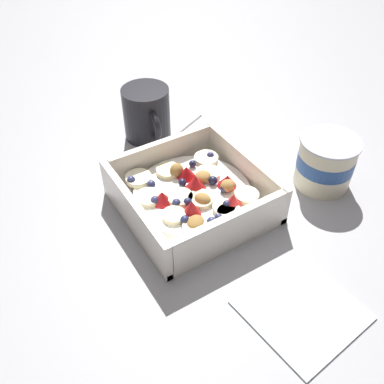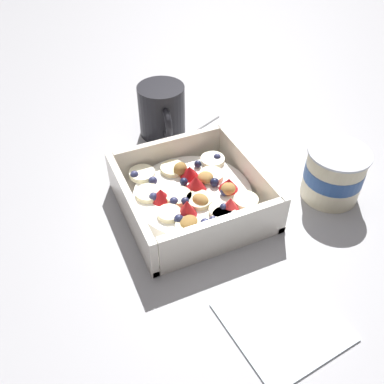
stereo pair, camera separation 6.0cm
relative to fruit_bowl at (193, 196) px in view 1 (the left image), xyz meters
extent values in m
plane|color=#9E9EA3|center=(-0.02, 0.00, -0.02)|extent=(2.40, 2.40, 0.00)
cube|color=white|center=(0.00, 0.00, -0.02)|extent=(0.19, 0.19, 0.01)
cube|color=white|center=(0.00, -0.09, 0.01)|extent=(0.19, 0.01, 0.06)
cube|color=white|center=(0.00, 0.09, 0.01)|extent=(0.19, 0.01, 0.06)
cube|color=white|center=(-0.09, 0.00, 0.01)|extent=(0.01, 0.17, 0.06)
cube|color=white|center=(0.09, 0.00, 0.01)|extent=(0.01, 0.17, 0.06)
cylinder|color=white|center=(0.00, 0.00, 0.00)|extent=(0.17, 0.17, 0.02)
cylinder|color=beige|center=(-0.06, -0.01, 0.01)|extent=(0.05, 0.05, 0.01)
cylinder|color=beige|center=(0.00, -0.02, 0.01)|extent=(0.04, 0.04, 0.01)
cylinder|color=#F4EAB7|center=(-0.02, -0.06, 0.01)|extent=(0.05, 0.05, 0.01)
cylinder|color=#F4EAB7|center=(-0.02, 0.04, 0.01)|extent=(0.05, 0.05, 0.01)
cylinder|color=beige|center=(0.02, 0.01, 0.01)|extent=(0.05, 0.05, 0.01)
cylinder|color=#F4EAB7|center=(0.06, -0.03, 0.01)|extent=(0.04, 0.04, 0.01)
cylinder|color=#F4EAB7|center=(0.05, 0.06, 0.01)|extent=(0.04, 0.04, 0.01)
cylinder|color=#F7EFC6|center=(-0.07, -0.05, 0.01)|extent=(0.04, 0.04, 0.01)
cylinder|color=#F4EAB7|center=(0.03, -0.05, 0.01)|extent=(0.03, 0.03, 0.01)
cylinder|color=#F4EAB7|center=(0.06, 0.02, 0.01)|extent=(0.05, 0.05, 0.01)
cylinder|color=#F7EFC6|center=(-0.05, 0.06, 0.01)|extent=(0.04, 0.04, 0.01)
cylinder|color=#F7EFC6|center=(0.05, 0.02, 0.01)|extent=(0.04, 0.04, 0.01)
cone|color=red|center=(-0.03, 0.01, 0.02)|extent=(0.03, 0.03, 0.02)
cone|color=red|center=(0.04, -0.02, 0.02)|extent=(0.03, 0.03, 0.02)
cone|color=red|center=(0.05, 0.03, 0.02)|extent=(0.03, 0.03, 0.02)
cone|color=red|center=(0.00, 0.01, 0.02)|extent=(0.04, 0.04, 0.02)
cone|color=red|center=(0.01, 0.05, 0.02)|extent=(0.03, 0.03, 0.02)
cone|color=red|center=(-0.01, -0.05, 0.02)|extent=(0.04, 0.04, 0.02)
sphere|color=navy|center=(0.06, 0.00, 0.01)|extent=(0.01, 0.01, 0.01)
sphere|color=navy|center=(-0.04, -0.04, 0.01)|extent=(0.01, 0.01, 0.01)
sphere|color=navy|center=(0.07, -0.01, 0.01)|extent=(0.01, 0.01, 0.01)
sphere|color=navy|center=(-0.06, -0.06, 0.01)|extent=(0.01, 0.01, 0.01)
sphere|color=#23284C|center=(0.05, 0.02, 0.01)|extent=(0.01, 0.01, 0.01)
sphere|color=#191E3D|center=(-0.05, 0.03, 0.01)|extent=(0.01, 0.01, 0.01)
sphere|color=#191E3D|center=(-0.03, 0.00, 0.01)|extent=(0.01, 0.01, 0.01)
sphere|color=#191E3D|center=(0.00, 0.04, 0.01)|extent=(0.01, 0.01, 0.01)
sphere|color=navy|center=(-0.05, 0.06, 0.01)|extent=(0.01, 0.01, 0.01)
sphere|color=navy|center=(-0.01, -0.06, 0.01)|extent=(0.01, 0.01, 0.01)
sphere|color=#23284C|center=(0.02, 0.04, 0.01)|extent=(0.01, 0.01, 0.01)
sphere|color=#23284C|center=(0.05, -0.04, 0.01)|extent=(0.01, 0.01, 0.01)
sphere|color=navy|center=(0.01, -0.03, 0.01)|extent=(0.01, 0.01, 0.01)
sphere|color=#23284C|center=(0.02, -0.02, 0.01)|extent=(0.01, 0.01, 0.01)
ellipsoid|color=#AD7F42|center=(0.02, 0.00, 0.01)|extent=(0.03, 0.03, 0.02)
ellipsoid|color=#AD7F42|center=(0.02, 0.05, 0.02)|extent=(0.02, 0.03, 0.02)
ellipsoid|color=#AD7F42|center=(-0.02, 0.03, 0.01)|extent=(0.03, 0.03, 0.01)
ellipsoid|color=olive|center=(0.06, -0.03, 0.01)|extent=(0.03, 0.03, 0.01)
ellipsoid|color=olive|center=(-0.05, 0.00, 0.02)|extent=(0.03, 0.03, 0.02)
ellipsoid|color=silver|center=(-0.14, 0.01, -0.02)|extent=(0.05, 0.06, 0.01)
cylinder|color=silver|center=(-0.18, 0.09, -0.02)|extent=(0.06, 0.12, 0.01)
cylinder|color=beige|center=(0.06, 0.20, 0.02)|extent=(0.08, 0.08, 0.08)
cylinder|color=#2D5193|center=(0.06, 0.20, 0.02)|extent=(0.08, 0.08, 0.02)
cylinder|color=#B7BCC6|center=(0.06, 0.20, 0.06)|extent=(0.09, 0.09, 0.00)
cylinder|color=black|center=(-0.20, 0.03, 0.02)|extent=(0.08, 0.08, 0.09)
torus|color=black|center=(-0.15, 0.02, 0.02)|extent=(0.05, 0.02, 0.05)
cube|color=silver|center=(0.21, 0.02, -0.02)|extent=(0.13, 0.13, 0.01)
camera|label=1|loc=(0.37, -0.23, 0.41)|focal=39.55mm
camera|label=2|loc=(0.40, -0.18, 0.41)|focal=39.55mm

